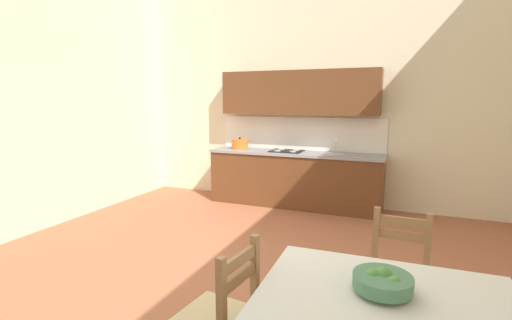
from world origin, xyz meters
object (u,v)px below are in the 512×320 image
at_px(dining_chair_kitchen_side, 397,281).
at_px(fruit_bowl, 382,282).
at_px(dining_chair_tv_side, 220,318).
at_px(kitchen_cabinetry, 295,154).

distance_m(dining_chair_kitchen_side, fruit_bowl, 0.89).
bearing_deg(dining_chair_kitchen_side, dining_chair_tv_side, -137.43).
relative_size(dining_chair_tv_side, dining_chair_kitchen_side, 1.00).
xyz_separation_m(kitchen_cabinetry, fruit_bowl, (1.57, -3.85, -0.04)).
xyz_separation_m(dining_chair_tv_side, fruit_bowl, (0.89, 0.09, 0.37)).
relative_size(kitchen_cabinetry, fruit_bowl, 9.42).
xyz_separation_m(kitchen_cabinetry, dining_chair_kitchen_side, (1.65, -3.05, -0.41)).
bearing_deg(dining_chair_kitchen_side, fruit_bowl, -95.48).
distance_m(kitchen_cabinetry, dining_chair_kitchen_side, 3.49).
bearing_deg(fruit_bowl, kitchen_cabinetry, 112.24).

